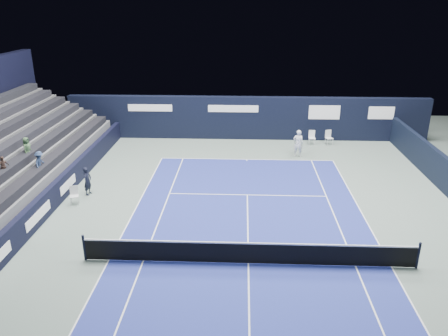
% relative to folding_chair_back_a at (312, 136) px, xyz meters
% --- Properties ---
extents(ground, '(48.00, 48.00, 0.00)m').
position_rel_folding_chair_back_a_xyz_m(ground, '(-4.61, -13.31, -0.57)').
color(ground, slate).
rests_on(ground, ground).
extents(court_surface, '(10.97, 23.77, 0.01)m').
position_rel_folding_chair_back_a_xyz_m(court_surface, '(-4.61, -15.31, -0.56)').
color(court_surface, navy).
rests_on(court_surface, ground).
extents(folding_chair_back_a, '(0.45, 0.44, 1.00)m').
position_rel_folding_chair_back_a_xyz_m(folding_chair_back_a, '(0.00, 0.00, 0.00)').
color(folding_chair_back_a, white).
rests_on(folding_chair_back_a, ground).
extents(folding_chair_back_b, '(0.57, 0.56, 1.03)m').
position_rel_folding_chair_back_a_xyz_m(folding_chair_back_b, '(1.18, 0.01, 0.02)').
color(folding_chair_back_b, silver).
rests_on(folding_chair_back_b, ground).
extents(line_judge_chair, '(0.49, 0.48, 0.92)m').
position_rel_folding_chair_back_a_xyz_m(line_judge_chair, '(-13.27, -10.28, -0.04)').
color(line_judge_chair, silver).
rests_on(line_judge_chair, ground).
extents(line_judge, '(0.47, 0.62, 1.51)m').
position_rel_folding_chair_back_a_xyz_m(line_judge, '(-12.94, -9.16, 0.19)').
color(line_judge, black).
rests_on(line_judge, ground).
extents(court_markings, '(11.03, 23.83, 0.00)m').
position_rel_folding_chair_back_a_xyz_m(court_markings, '(-4.61, -15.31, -0.56)').
color(court_markings, white).
rests_on(court_markings, court_surface).
extents(tennis_net, '(12.90, 0.10, 1.10)m').
position_rel_folding_chair_back_a_xyz_m(tennis_net, '(-4.61, -15.31, -0.06)').
color(tennis_net, black).
rests_on(tennis_net, ground).
extents(back_sponsor_wall, '(26.00, 0.63, 3.10)m').
position_rel_folding_chair_back_a_xyz_m(back_sponsor_wall, '(-4.60, 1.19, 0.98)').
color(back_sponsor_wall, black).
rests_on(back_sponsor_wall, ground).
extents(side_barrier_left, '(0.33, 22.00, 1.20)m').
position_rel_folding_chair_back_a_xyz_m(side_barrier_left, '(-14.11, -9.34, 0.03)').
color(side_barrier_left, black).
rests_on(side_barrier_left, ground).
extents(tennis_player, '(0.70, 0.86, 1.79)m').
position_rel_folding_chair_back_a_xyz_m(tennis_player, '(-1.30, -2.66, 0.33)').
color(tennis_player, white).
rests_on(tennis_player, ground).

